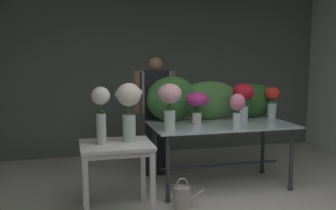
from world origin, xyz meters
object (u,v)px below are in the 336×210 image
(vase_crimson_hydrangea, at_px, (243,98))
(watering_can, at_px, (182,197))
(vase_magenta_carnations, at_px, (197,103))
(vase_rosy_anemones, at_px, (238,108))
(display_table_glass, at_px, (221,134))
(vase_white_roses_tall, at_px, (101,110))
(vase_blush_ranunculus, at_px, (170,100))
(vase_cream_lisianthus_tall, at_px, (129,105))
(side_table_white, at_px, (116,153))
(florist, at_px, (155,103))
(vase_scarlet_dahlias, at_px, (272,100))

(vase_crimson_hydrangea, xyz_separation_m, watering_can, (-0.97, -0.60, -0.97))
(vase_magenta_carnations, height_order, vase_rosy_anemones, vase_rosy_anemones)
(watering_can, bearing_deg, display_table_glass, 40.42)
(vase_white_roses_tall, bearing_deg, vase_rosy_anemones, 4.98)
(vase_blush_ranunculus, distance_m, vase_cream_lisianthus_tall, 0.52)
(vase_white_roses_tall, bearing_deg, vase_magenta_carnations, 24.73)
(vase_blush_ranunculus, bearing_deg, watering_can, -78.71)
(side_table_white, relative_size, florist, 0.46)
(vase_crimson_hydrangea, height_order, watering_can, vase_crimson_hydrangea)
(vase_rosy_anemones, bearing_deg, vase_scarlet_dahlias, 36.22)
(vase_scarlet_dahlias, relative_size, watering_can, 1.21)
(vase_crimson_hydrangea, distance_m, vase_magenta_carnations, 0.61)
(vase_white_roses_tall, relative_size, watering_can, 1.65)
(side_table_white, relative_size, vase_crimson_hydrangea, 1.52)
(side_table_white, xyz_separation_m, vase_rosy_anemones, (1.39, 0.13, 0.40))
(vase_crimson_hydrangea, xyz_separation_m, vase_cream_lisianthus_tall, (-1.52, -0.48, 0.02))
(display_table_glass, bearing_deg, vase_blush_ranunculus, -160.50)
(display_table_glass, distance_m, side_table_white, 1.44)
(vase_blush_ranunculus, xyz_separation_m, vase_magenta_carnations, (0.42, 0.30, -0.08))
(florist, distance_m, watering_can, 1.48)
(vase_blush_ranunculus, xyz_separation_m, vase_cream_lisianthus_tall, (-0.49, -0.19, -0.01))
(display_table_glass, xyz_separation_m, vase_crimson_hydrangea, (0.31, 0.04, 0.43))
(florist, height_order, watering_can, florist)
(vase_crimson_hydrangea, bearing_deg, florist, 148.86)
(vase_rosy_anemones, xyz_separation_m, watering_can, (-0.70, -0.19, -0.92))
(display_table_glass, relative_size, vase_blush_ranunculus, 3.28)
(vase_crimson_hydrangea, distance_m, watering_can, 1.50)
(vase_magenta_carnations, relative_size, vase_cream_lisianthus_tall, 0.65)
(side_table_white, height_order, vase_white_roses_tall, vase_white_roses_tall)
(vase_blush_ranunculus, bearing_deg, display_table_glass, 19.50)
(watering_can, bearing_deg, vase_magenta_carnations, 59.27)
(vase_cream_lisianthus_tall, bearing_deg, vase_rosy_anemones, 3.39)
(side_table_white, distance_m, vase_crimson_hydrangea, 1.80)
(vase_rosy_anemones, bearing_deg, florist, 125.87)
(florist, height_order, vase_white_roses_tall, florist)
(watering_can, bearing_deg, vase_rosy_anemones, 15.32)
(side_table_white, relative_size, vase_scarlet_dahlias, 1.75)
(display_table_glass, distance_m, vase_scarlet_dahlias, 0.88)
(vase_blush_ranunculus, xyz_separation_m, vase_scarlet_dahlias, (1.50, 0.43, -0.09))
(display_table_glass, bearing_deg, vase_magenta_carnations, 170.71)
(vase_blush_ranunculus, relative_size, vase_magenta_carnations, 1.35)
(vase_crimson_hydrangea, distance_m, vase_white_roses_tall, 1.88)
(vase_magenta_carnations, bearing_deg, side_table_white, -152.31)
(florist, xyz_separation_m, vase_white_roses_tall, (-0.81, -1.14, 0.10))
(vase_cream_lisianthus_tall, xyz_separation_m, watering_can, (0.55, -0.12, -1.00))
(vase_cream_lisianthus_tall, bearing_deg, vase_scarlet_dahlias, 17.17)
(display_table_glass, relative_size, vase_cream_lisianthus_tall, 2.85)
(vase_rosy_anemones, bearing_deg, vase_crimson_hydrangea, 57.00)
(florist, xyz_separation_m, vase_cream_lisianthus_tall, (-0.52, -1.08, 0.13))
(vase_rosy_anemones, distance_m, vase_white_roses_tall, 1.55)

